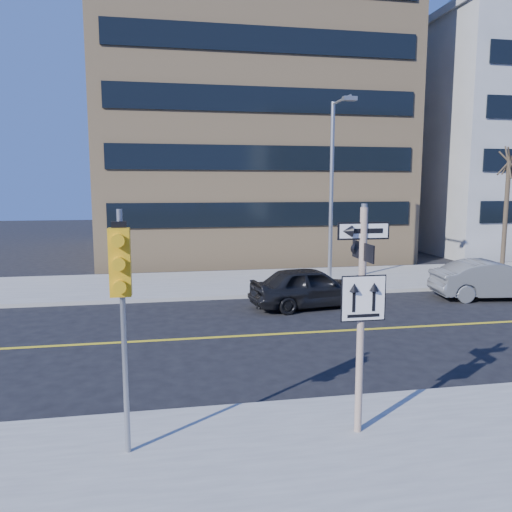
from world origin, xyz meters
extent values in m
plane|color=black|center=(0.00, 0.00, 0.00)|extent=(120.00, 120.00, 0.00)
cylinder|color=silver|center=(0.00, -2.50, 2.15)|extent=(0.13, 0.13, 4.00)
cylinder|color=gray|center=(0.00, -2.50, 4.18)|extent=(0.10, 0.10, 0.06)
cube|color=black|center=(0.00, -2.50, 3.75)|extent=(0.92, 0.03, 0.30)
cube|color=black|center=(0.00, -2.50, 3.40)|extent=(0.03, 0.92, 0.30)
cube|color=white|center=(0.00, -2.58, 2.60)|extent=(0.80, 0.03, 0.80)
cylinder|color=gray|center=(-4.00, -2.50, 2.15)|extent=(0.09, 0.09, 4.00)
cube|color=gold|center=(-4.00, -2.70, 3.35)|extent=(0.32, 0.22, 1.05)
sphere|color=#8C0705|center=(-4.00, -2.82, 3.70)|extent=(0.17, 0.17, 0.17)
sphere|color=black|center=(-4.00, -2.82, 3.35)|extent=(0.17, 0.17, 0.17)
sphere|color=black|center=(-4.00, -2.82, 3.00)|extent=(0.17, 0.17, 0.17)
imported|color=black|center=(1.95, 7.17, 0.77)|extent=(2.46, 4.75, 1.54)
imported|color=slate|center=(9.56, 7.24, 0.77)|extent=(2.21, 4.86, 1.55)
cylinder|color=gray|center=(4.00, 11.00, 4.15)|extent=(0.18, 0.18, 8.00)
cylinder|color=gray|center=(4.00, 10.00, 8.05)|extent=(0.10, 2.20, 0.10)
cube|color=gray|center=(4.00, 9.00, 7.95)|extent=(0.55, 0.30, 0.16)
cylinder|color=#32281D|center=(13.00, 11.30, 3.05)|extent=(0.22, 0.22, 5.80)
cube|color=tan|center=(2.00, 25.00, 9.00)|extent=(18.00, 18.00, 18.00)
camera|label=1|loc=(-3.29, -10.46, 4.50)|focal=35.00mm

